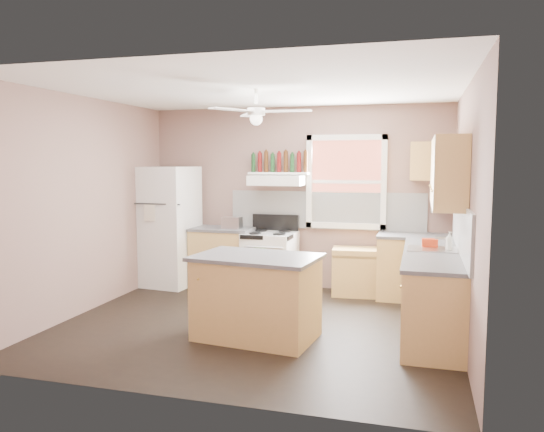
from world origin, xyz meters
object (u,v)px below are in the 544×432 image
(island, at_px, (257,299))
(stove, at_px, (270,262))
(cart, at_px, (356,272))
(toaster, at_px, (232,223))
(refrigerator, at_px, (168,226))

(island, bearing_deg, stove, 108.71)
(cart, bearing_deg, toaster, 178.50)
(toaster, distance_m, cart, 1.94)
(toaster, height_order, island, toaster)
(refrigerator, distance_m, toaster, 1.03)
(cart, height_order, island, island)
(refrigerator, bearing_deg, cart, 8.96)
(toaster, height_order, stove, toaster)
(stove, distance_m, island, 2.08)
(cart, distance_m, island, 2.29)
(refrigerator, xyz_separation_m, island, (2.03, -1.99, -0.48))
(refrigerator, distance_m, stove, 1.67)
(stove, relative_size, island, 0.70)
(toaster, bearing_deg, stove, 6.04)
(toaster, bearing_deg, cart, 6.71)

